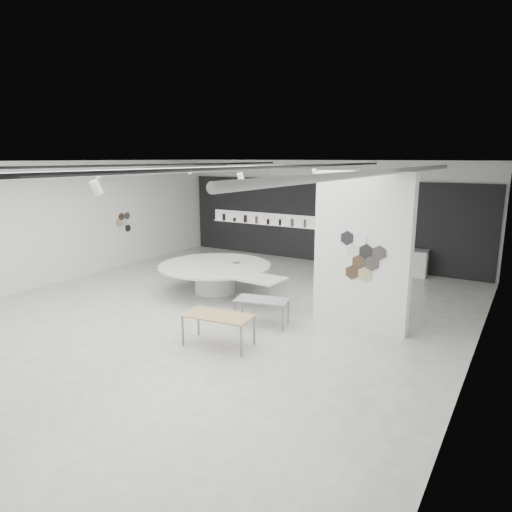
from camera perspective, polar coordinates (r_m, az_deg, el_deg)
The scene contains 7 objects.
room at distance 11.37m, azimuth -5.93°, elevation 2.93°, with size 12.02×14.02×3.82m.
back_wall_display at distance 17.39m, azimuth 8.24°, elevation 4.32°, with size 11.80×0.27×3.10m.
partition_column at distance 10.61m, azimuth 13.13°, elevation 0.51°, with size 2.20×0.38×3.60m.
display_island at distance 13.39m, azimuth -4.96°, elevation -2.32°, with size 4.29×3.49×0.84m.
sample_table_wood at distance 9.66m, azimuth -4.74°, elevation -7.63°, with size 1.52×0.91×0.67m.
sample_table_stone at distance 10.78m, azimuth 0.72°, elevation -5.70°, with size 1.34×0.90×0.63m.
kitchen_counter at distance 16.21m, azimuth 17.93°, elevation -0.67°, with size 1.61×0.72×1.24m.
Camera 1 is at (6.77, -8.88, 3.89)m, focal length 32.00 mm.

